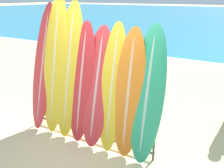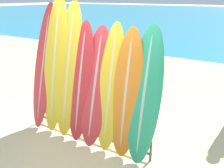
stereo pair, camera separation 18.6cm
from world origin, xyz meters
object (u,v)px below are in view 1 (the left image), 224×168
(surfboard_rack, at_px, (89,117))
(surfboard_slot_1, at_px, (55,65))
(surfboard_slot_0, at_px, (43,67))
(surfboard_slot_4, at_px, (97,87))
(surfboard_slot_2, at_px, (69,71))
(surfboard_slot_3, at_px, (82,83))
(surfboard_slot_6, at_px, (129,94))
(surfboard_slot_7, at_px, (148,96))
(surfboard_slot_5, at_px, (112,89))

(surfboard_rack, height_order, surfboard_slot_1, surfboard_slot_1)
(surfboard_slot_0, height_order, surfboard_slot_4, surfboard_slot_0)
(surfboard_slot_2, distance_m, surfboard_slot_3, 0.36)
(surfboard_slot_1, xyz_separation_m, surfboard_slot_2, (0.34, 0.00, -0.06))
(surfboard_slot_4, height_order, surfboard_slot_6, surfboard_slot_6)
(surfboard_slot_1, xyz_separation_m, surfboard_slot_7, (1.95, -0.04, -0.22))
(surfboard_slot_5, height_order, surfboard_slot_7, surfboard_slot_7)
(surfboard_slot_2, xyz_separation_m, surfboard_slot_4, (0.64, -0.03, -0.20))
(surfboard_slot_2, relative_size, surfboard_slot_7, 1.15)
(surfboard_slot_2, bearing_deg, surfboard_slot_3, -6.34)
(surfboard_slot_4, xyz_separation_m, surfboard_slot_7, (0.96, -0.01, 0.04))
(surfboard_slot_4, bearing_deg, surfboard_slot_2, 177.34)
(surfboard_slot_4, height_order, surfboard_slot_7, surfboard_slot_7)
(surfboard_slot_3, bearing_deg, surfboard_slot_2, 173.66)
(surfboard_slot_7, bearing_deg, surfboard_slot_0, 178.76)
(surfboard_slot_1, height_order, surfboard_slot_5, surfboard_slot_1)
(surfboard_slot_1, xyz_separation_m, surfboard_slot_4, (0.98, -0.03, -0.26))
(surfboard_slot_0, relative_size, surfboard_slot_6, 1.16)
(surfboard_slot_4, bearing_deg, surfboard_slot_3, -179.12)
(surfboard_rack, relative_size, surfboard_slot_2, 1.03)
(surfboard_slot_2, bearing_deg, surfboard_slot_7, -1.29)
(surfboard_rack, bearing_deg, surfboard_slot_1, 176.42)
(surfboard_slot_4, bearing_deg, surfboard_slot_5, -0.62)
(surfboard_rack, distance_m, surfboard_slot_0, 1.39)
(surfboard_slot_3, height_order, surfboard_slot_4, surfboard_slot_3)
(surfboard_slot_6, relative_size, surfboard_slot_7, 0.97)
(surfboard_slot_2, distance_m, surfboard_slot_4, 0.67)
(surfboard_slot_3, bearing_deg, surfboard_rack, -5.96)
(surfboard_slot_0, distance_m, surfboard_slot_1, 0.35)
(surfboard_rack, height_order, surfboard_slot_2, surfboard_slot_2)
(surfboard_slot_7, bearing_deg, surfboard_slot_1, 178.95)
(surfboard_slot_0, xyz_separation_m, surfboard_slot_3, (0.99, -0.05, -0.15))
(surfboard_slot_2, xyz_separation_m, surfboard_slot_6, (1.29, -0.05, -0.19))
(surfboard_slot_1, bearing_deg, surfboard_slot_0, 177.64)
(surfboard_slot_1, bearing_deg, surfboard_slot_6, -1.83)
(surfboard_slot_6, height_order, surfboard_slot_7, surfboard_slot_7)
(surfboard_slot_2, distance_m, surfboard_slot_7, 1.61)
(surfboard_rack, distance_m, surfboard_slot_7, 1.30)
(surfboard_slot_4, distance_m, surfboard_slot_7, 0.96)
(surfboard_rack, relative_size, surfboard_slot_6, 1.22)
(surfboard_rack, height_order, surfboard_slot_3, surfboard_slot_3)
(surfboard_slot_2, height_order, surfboard_slot_6, surfboard_slot_2)
(surfboard_slot_0, xyz_separation_m, surfboard_slot_6, (1.97, -0.07, -0.17))
(surfboard_slot_7, bearing_deg, surfboard_slot_2, 178.71)
(surfboard_slot_1, height_order, surfboard_slot_7, surfboard_slot_1)
(surfboard_slot_4, bearing_deg, surfboard_rack, -172.78)
(surfboard_slot_7, bearing_deg, surfboard_slot_6, -177.06)
(surfboard_slot_1, height_order, surfboard_slot_6, surfboard_slot_1)
(surfboard_slot_0, bearing_deg, surfboard_slot_7, -1.24)
(surfboard_rack, xyz_separation_m, surfboard_slot_0, (-1.15, 0.06, 0.78))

